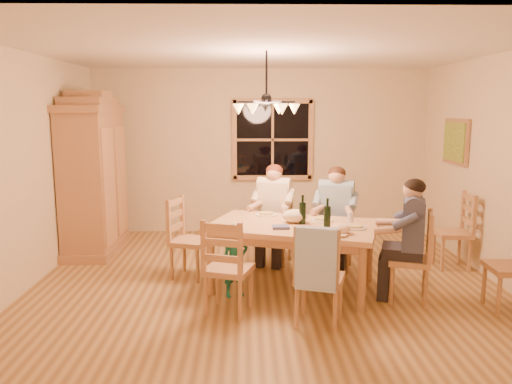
{
  "coord_description": "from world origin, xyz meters",
  "views": [
    {
      "loc": [
        -0.23,
        -5.77,
        2.05
      ],
      "look_at": [
        -0.12,
        0.1,
        1.07
      ],
      "focal_mm": 35.0,
      "sensor_mm": 36.0,
      "label": 1
    }
  ],
  "objects_px": {
    "armoire": "(94,179)",
    "chair_end_right": "(409,273)",
    "chandelier": "(266,107)",
    "dining_table": "(293,232)",
    "chair_far_left": "(274,241)",
    "child": "(235,260)",
    "wine_bottle_a": "(302,209)",
    "chair_far_right": "(335,245)",
    "chair_near_right": "(319,293)",
    "chair_spare_back": "(452,244)",
    "adult_plaid_man": "(336,205)",
    "chair_spare_front": "(509,282)",
    "wine_bottle_b": "(327,213)",
    "chair_near_left": "(229,283)",
    "chair_end_left": "(191,253)",
    "adult_slate_man": "(411,225)",
    "adult_woman": "(274,201)"
  },
  "relations": [
    {
      "from": "chandelier",
      "to": "wine_bottle_b",
      "type": "xyz_separation_m",
      "value": [
        0.66,
        -0.44,
        -1.15
      ]
    },
    {
      "from": "dining_table",
      "to": "adult_woman",
      "type": "relative_size",
      "value": 2.41
    },
    {
      "from": "chair_far_left",
      "to": "wine_bottle_a",
      "type": "bearing_deg",
      "value": 124.15
    },
    {
      "from": "adult_plaid_man",
      "to": "adult_woman",
      "type": "bearing_deg",
      "value": -0.0
    },
    {
      "from": "chandelier",
      "to": "dining_table",
      "type": "distance_m",
      "value": 1.47
    },
    {
      "from": "child",
      "to": "adult_slate_man",
      "type": "bearing_deg",
      "value": -25.7
    },
    {
      "from": "chair_end_right",
      "to": "chair_spare_front",
      "type": "bearing_deg",
      "value": -89.67
    },
    {
      "from": "adult_woman",
      "to": "wine_bottle_a",
      "type": "relative_size",
      "value": 2.65
    },
    {
      "from": "dining_table",
      "to": "chair_far_right",
      "type": "xyz_separation_m",
      "value": [
        0.61,
        0.72,
        -0.36
      ]
    },
    {
      "from": "adult_woman",
      "to": "chair_far_left",
      "type": "bearing_deg",
      "value": -0.0
    },
    {
      "from": "wine_bottle_b",
      "to": "adult_plaid_man",
      "type": "bearing_deg",
      "value": 74.15
    },
    {
      "from": "wine_bottle_a",
      "to": "chair_end_left",
      "type": "bearing_deg",
      "value": 163.87
    },
    {
      "from": "wine_bottle_b",
      "to": "chair_spare_back",
      "type": "height_order",
      "value": "wine_bottle_b"
    },
    {
      "from": "armoire",
      "to": "chair_end_right",
      "type": "distance_m",
      "value": 4.48
    },
    {
      "from": "chair_end_right",
      "to": "wine_bottle_a",
      "type": "relative_size",
      "value": 3.0
    },
    {
      "from": "chair_end_left",
      "to": "chair_spare_back",
      "type": "distance_m",
      "value": 3.39
    },
    {
      "from": "armoire",
      "to": "chair_far_right",
      "type": "relative_size",
      "value": 2.32
    },
    {
      "from": "dining_table",
      "to": "chair_spare_back",
      "type": "relative_size",
      "value": 2.13
    },
    {
      "from": "chair_far_left",
      "to": "chair_spare_back",
      "type": "xyz_separation_m",
      "value": [
        2.32,
        -0.24,
        0.0
      ]
    },
    {
      "from": "dining_table",
      "to": "chair_far_left",
      "type": "height_order",
      "value": "chair_far_left"
    },
    {
      "from": "wine_bottle_b",
      "to": "child",
      "type": "xyz_separation_m",
      "value": [
        -1.01,
        -0.05,
        -0.52
      ]
    },
    {
      "from": "dining_table",
      "to": "wine_bottle_b",
      "type": "bearing_deg",
      "value": -28.14
    },
    {
      "from": "chair_far_right",
      "to": "chair_near_right",
      "type": "height_order",
      "value": "same"
    },
    {
      "from": "adult_plaid_man",
      "to": "chair_end_left",
      "type": "bearing_deg",
      "value": 27.98
    },
    {
      "from": "wine_bottle_a",
      "to": "chair_spare_back",
      "type": "xyz_separation_m",
      "value": [
        2.04,
        0.72,
        -0.62
      ]
    },
    {
      "from": "child",
      "to": "chair_far_left",
      "type": "bearing_deg",
      "value": 47.22
    },
    {
      "from": "chair_near_right",
      "to": "chair_spare_back",
      "type": "relative_size",
      "value": 1.0
    },
    {
      "from": "chair_end_right",
      "to": "wine_bottle_a",
      "type": "distance_m",
      "value": 1.34
    },
    {
      "from": "chair_near_left",
      "to": "chair_end_left",
      "type": "bearing_deg",
      "value": 133.26
    },
    {
      "from": "chair_end_right",
      "to": "chair_far_right",
      "type": "bearing_deg",
      "value": 46.64
    },
    {
      "from": "chandelier",
      "to": "chair_far_left",
      "type": "bearing_deg",
      "value": 79.64
    },
    {
      "from": "chair_far_left",
      "to": "child",
      "type": "bearing_deg",
      "value": 86.18
    },
    {
      "from": "armoire",
      "to": "chair_end_right",
      "type": "xyz_separation_m",
      "value": [
        3.94,
        -2.0,
        -0.75
      ]
    },
    {
      "from": "armoire",
      "to": "chair_spare_front",
      "type": "bearing_deg",
      "value": -25.27
    },
    {
      "from": "armoire",
      "to": "adult_plaid_man",
      "type": "bearing_deg",
      "value": -14.79
    },
    {
      "from": "chair_end_left",
      "to": "adult_slate_man",
      "type": "distance_m",
      "value": 2.62
    },
    {
      "from": "chair_end_right",
      "to": "chair_spare_back",
      "type": "relative_size",
      "value": 1.0
    },
    {
      "from": "chair_near_left",
      "to": "wine_bottle_b",
      "type": "relative_size",
      "value": 3.0
    },
    {
      "from": "wine_bottle_a",
      "to": "chandelier",
      "type": "bearing_deg",
      "value": 150.42
    },
    {
      "from": "dining_table",
      "to": "chair_end_left",
      "type": "xyz_separation_m",
      "value": [
        -1.22,
        0.4,
        -0.36
      ]
    },
    {
      "from": "adult_slate_man",
      "to": "chandelier",
      "type": "bearing_deg",
      "value": 85.07
    },
    {
      "from": "chair_end_left",
      "to": "adult_woman",
      "type": "relative_size",
      "value": 1.13
    },
    {
      "from": "armoire",
      "to": "chandelier",
      "type": "bearing_deg",
      "value": -29.14
    },
    {
      "from": "chair_far_right",
      "to": "child",
      "type": "relative_size",
      "value": 1.22
    },
    {
      "from": "wine_bottle_b",
      "to": "chair_spare_front",
      "type": "distance_m",
      "value": 1.97
    },
    {
      "from": "wine_bottle_b",
      "to": "chair_end_left",
      "type": "bearing_deg",
      "value": 159.42
    },
    {
      "from": "chair_end_right",
      "to": "adult_woman",
      "type": "bearing_deg",
      "value": 63.43
    },
    {
      "from": "armoire",
      "to": "chair_near_left",
      "type": "relative_size",
      "value": 2.32
    },
    {
      "from": "chair_far_right",
      "to": "chair_near_left",
      "type": "distance_m",
      "value": 1.93
    },
    {
      "from": "chandelier",
      "to": "adult_slate_man",
      "type": "xyz_separation_m",
      "value": [
        1.52,
        -0.65,
        -1.24
      ]
    }
  ]
}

